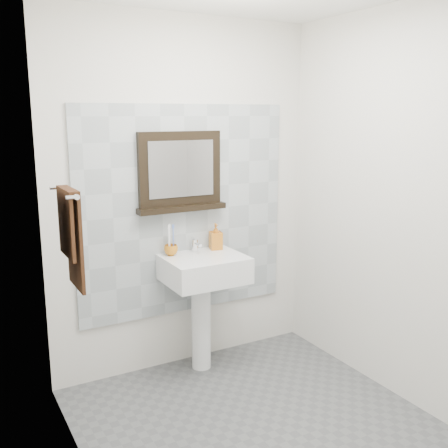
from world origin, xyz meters
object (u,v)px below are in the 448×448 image
at_px(toothbrush_cup, 171,250).
at_px(hand_towel, 71,231).
at_px(framed_mirror, 180,173).
at_px(pedestal_sink, 204,281).
at_px(soap_dispenser, 216,236).

height_order(toothbrush_cup, hand_towel, hand_towel).
bearing_deg(framed_mirror, toothbrush_cup, -151.06).
relative_size(pedestal_sink, framed_mirror, 1.47).
xyz_separation_m(pedestal_sink, soap_dispenser, (0.16, 0.12, 0.28)).
distance_m(toothbrush_cup, hand_towel, 0.98).
bearing_deg(toothbrush_cup, hand_towel, -148.04).
height_order(pedestal_sink, soap_dispenser, soap_dispenser).
distance_m(pedestal_sink, toothbrush_cup, 0.32).
distance_m(pedestal_sink, framed_mirror, 0.78).
bearing_deg(soap_dispenser, hand_towel, -144.43).
height_order(toothbrush_cup, framed_mirror, framed_mirror).
relative_size(framed_mirror, hand_towel, 1.19).
bearing_deg(pedestal_sink, hand_towel, -159.58).
bearing_deg(hand_towel, pedestal_sink, 20.42).
distance_m(soap_dispenser, framed_mirror, 0.53).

